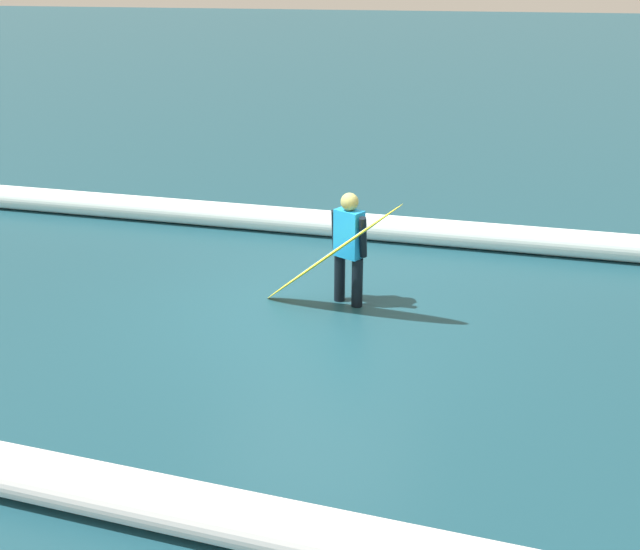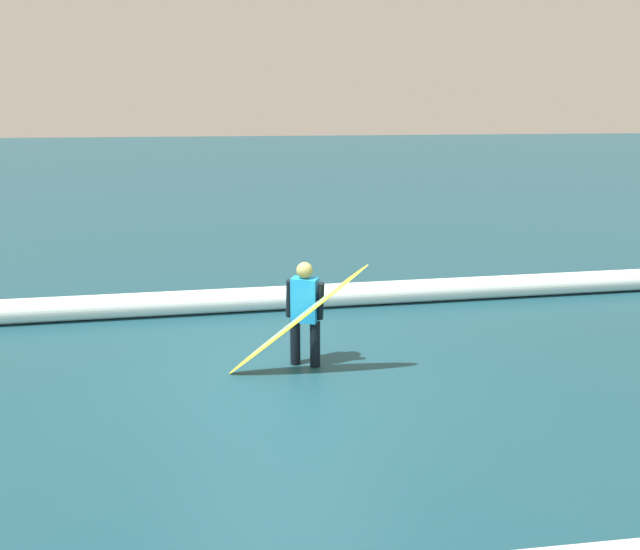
% 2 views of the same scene
% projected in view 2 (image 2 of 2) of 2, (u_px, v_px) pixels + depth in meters
% --- Properties ---
extents(ground_plane, '(153.15, 153.15, 0.00)m').
position_uv_depth(ground_plane, '(282.00, 377.00, 7.97)').
color(ground_plane, '#163E4A').
extents(surfer, '(0.48, 0.37, 1.44)m').
position_uv_depth(surfer, '(305.00, 309.00, 8.15)').
color(surfer, black).
rests_on(surfer, ground_plane).
extents(surfboard, '(1.84, 0.68, 1.54)m').
position_uv_depth(surfboard, '(297.00, 321.00, 7.83)').
color(surfboard, yellow).
rests_on(surfboard, ground_plane).
extents(wave_crest_foreground, '(22.46, 0.65, 0.41)m').
position_uv_depth(wave_crest_foreground, '(162.00, 304.00, 10.32)').
color(wave_crest_foreground, white).
rests_on(wave_crest_foreground, ground_plane).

